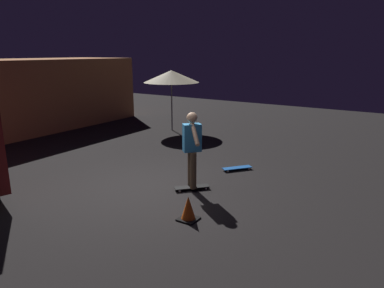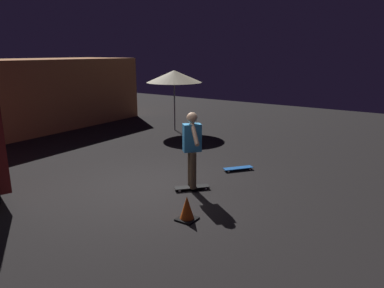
{
  "view_description": "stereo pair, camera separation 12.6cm",
  "coord_description": "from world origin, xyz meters",
  "views": [
    {
      "loc": [
        -5.62,
        -4.82,
        2.97
      ],
      "look_at": [
        0.52,
        -0.85,
        1.05
      ],
      "focal_mm": 32.83,
      "sensor_mm": 36.0,
      "label": 1
    },
    {
      "loc": [
        -5.55,
        -4.92,
        2.97
      ],
      "look_at": [
        0.52,
        -0.85,
        1.05
      ],
      "focal_mm": 32.83,
      "sensor_mm": 36.0,
      "label": 2
    }
  ],
  "objects": [
    {
      "name": "skateboard_ridden",
      "position": [
        0.52,
        -0.85,
        0.06
      ],
      "size": [
        0.71,
        0.68,
        0.07
      ],
      "color": "black",
      "rests_on": "ground_plane"
    },
    {
      "name": "low_building",
      "position": [
        1.44,
        8.1,
        1.35
      ],
      "size": [
        10.62,
        3.29,
        2.7
      ],
      "color": "#C67A47",
      "rests_on": "ground_plane"
    },
    {
      "name": "skater",
      "position": [
        0.52,
        -0.85,
        1.04
      ],
      "size": [
        0.73,
        0.78,
        1.67
      ],
      "color": "brown",
      "rests_on": "skateboard_ridden"
    },
    {
      "name": "traffic_cone",
      "position": [
        -0.74,
        -1.59,
        0.21
      ],
      "size": [
        0.34,
        0.34,
        0.46
      ],
      "color": "black",
      "rests_on": "ground_plane"
    },
    {
      "name": "skateboard_spare",
      "position": [
        2.28,
        -1.11,
        0.06
      ],
      "size": [
        0.74,
        0.64,
        0.07
      ],
      "color": "#1959B2",
      "rests_on": "ground_plane"
    },
    {
      "name": "ground_plane",
      "position": [
        0.0,
        0.0,
        0.0
      ],
      "size": [
        28.0,
        28.0,
        0.0
      ],
      "primitive_type": "plane",
      "color": "black"
    },
    {
      "name": "patio_umbrella",
      "position": [
        5.25,
        3.14,
        2.07
      ],
      "size": [
        2.1,
        2.1,
        2.3
      ],
      "color": "slate",
      "rests_on": "ground_plane"
    }
  ]
}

